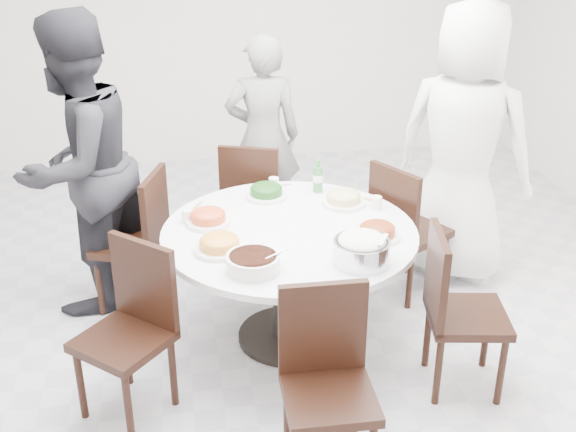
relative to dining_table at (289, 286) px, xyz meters
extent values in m
cube|color=silver|center=(-0.13, 0.23, -0.38)|extent=(6.00, 6.00, 0.01)
cube|color=white|center=(-0.13, 3.23, 1.02)|extent=(6.00, 0.01, 2.80)
cylinder|color=white|center=(0.00, 0.00, 0.00)|extent=(1.50, 1.50, 0.75)
cube|color=black|center=(0.90, 0.44, 0.10)|extent=(0.57, 0.57, 0.95)
cube|color=black|center=(-0.07, 1.08, 0.10)|extent=(0.54, 0.54, 0.95)
cube|color=black|center=(-0.96, 0.57, 0.10)|extent=(0.53, 0.53, 0.95)
cube|color=black|center=(-0.96, -0.53, 0.10)|extent=(0.59, 0.59, 0.95)
cube|color=black|center=(-0.01, -1.14, 0.10)|extent=(0.43, 0.43, 0.95)
cube|color=black|center=(0.88, -0.61, 0.10)|extent=(0.49, 0.49, 0.95)
imported|color=white|center=(1.31, 0.65, 0.60)|extent=(1.13, 1.08, 1.95)
imported|color=black|center=(0.05, 1.53, 0.42)|extent=(0.59, 0.40, 1.59)
imported|color=black|center=(-1.24, 0.67, 0.59)|extent=(1.15, 1.19, 1.94)
cylinder|color=white|center=(-0.07, 0.49, 0.41)|extent=(0.26, 0.26, 0.07)
cylinder|color=white|center=(0.40, 0.31, 0.41)|extent=(0.27, 0.27, 0.07)
cylinder|color=white|center=(-0.46, 0.17, 0.41)|extent=(0.27, 0.27, 0.07)
cylinder|color=white|center=(0.48, -0.18, 0.41)|extent=(0.26, 0.26, 0.07)
cylinder|color=white|center=(-0.42, -0.19, 0.41)|extent=(0.29, 0.29, 0.07)
cylinder|color=silver|center=(0.32, -0.44, 0.44)|extent=(0.30, 0.30, 0.13)
cylinder|color=white|center=(-0.27, -0.43, 0.42)|extent=(0.29, 0.29, 0.09)
cylinder|color=#327D3A|center=(0.28, 0.53, 0.49)|extent=(0.06, 0.06, 0.22)
cylinder|color=white|center=(0.01, 0.65, 0.42)|extent=(0.07, 0.07, 0.08)
camera|label=1|loc=(-0.63, -3.72, 2.26)|focal=45.00mm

